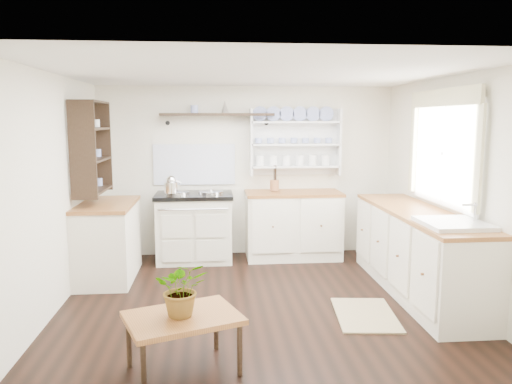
% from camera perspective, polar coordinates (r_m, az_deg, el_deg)
% --- Properties ---
extents(floor, '(4.00, 3.80, 0.01)m').
position_cam_1_polar(floor, '(5.27, 0.45, -12.32)').
color(floor, black).
rests_on(floor, ground).
extents(wall_back, '(4.00, 0.02, 2.30)m').
position_cam_1_polar(wall_back, '(6.86, -1.04, 2.39)').
color(wall_back, silver).
rests_on(wall_back, ground).
extents(wall_right, '(0.02, 3.80, 2.30)m').
position_cam_1_polar(wall_right, '(5.54, 21.52, 0.40)').
color(wall_right, silver).
rests_on(wall_right, ground).
extents(wall_left, '(0.02, 3.80, 2.30)m').
position_cam_1_polar(wall_left, '(5.19, -22.08, -0.12)').
color(wall_left, silver).
rests_on(wall_left, ground).
extents(ceiling, '(4.00, 3.80, 0.01)m').
position_cam_1_polar(ceiling, '(4.95, 0.48, 13.45)').
color(ceiling, white).
rests_on(ceiling, wall_back).
extents(window, '(0.08, 1.55, 1.22)m').
position_cam_1_polar(window, '(5.62, 20.60, 4.80)').
color(window, white).
rests_on(window, wall_right).
extents(aga_cooker, '(1.00, 0.70, 0.93)m').
position_cam_1_polar(aga_cooker, '(6.63, -7.04, -3.94)').
color(aga_cooker, beige).
rests_on(aga_cooker, floor).
extents(back_cabinets, '(1.27, 0.63, 0.90)m').
position_cam_1_polar(back_cabinets, '(6.74, 4.25, -3.67)').
color(back_cabinets, white).
rests_on(back_cabinets, floor).
extents(right_cabinets, '(0.62, 2.43, 0.90)m').
position_cam_1_polar(right_cabinets, '(5.64, 17.95, -6.45)').
color(right_cabinets, white).
rests_on(right_cabinets, floor).
extents(belfast_sink, '(0.55, 0.60, 0.45)m').
position_cam_1_polar(belfast_sink, '(4.90, 21.53, -4.73)').
color(belfast_sink, white).
rests_on(belfast_sink, right_cabinets).
extents(left_cabinets, '(0.62, 1.13, 0.90)m').
position_cam_1_polar(left_cabinets, '(6.10, -16.56, -5.27)').
color(left_cabinets, white).
rests_on(left_cabinets, floor).
extents(plate_rack, '(1.20, 0.22, 0.90)m').
position_cam_1_polar(plate_rack, '(6.87, 4.41, 5.77)').
color(plate_rack, white).
rests_on(plate_rack, wall_back).
extents(high_shelf, '(1.50, 0.29, 0.16)m').
position_cam_1_polar(high_shelf, '(6.69, -4.44, 8.72)').
color(high_shelf, black).
rests_on(high_shelf, wall_back).
extents(left_shelving, '(0.28, 0.80, 1.05)m').
position_cam_1_polar(left_shelving, '(5.98, -18.31, 4.95)').
color(left_shelving, black).
rests_on(left_shelving, wall_left).
extents(kettle, '(0.18, 0.18, 0.21)m').
position_cam_1_polar(kettle, '(6.44, -9.66, 0.87)').
color(kettle, silver).
rests_on(kettle, aga_cooker).
extents(utensil_crock, '(0.12, 0.12, 0.14)m').
position_cam_1_polar(utensil_crock, '(6.70, 2.12, 0.77)').
color(utensil_crock, '#9E623A').
rests_on(utensil_crock, back_cabinets).
extents(center_table, '(0.95, 0.82, 0.43)m').
position_cam_1_polar(center_table, '(3.81, -8.36, -14.42)').
color(center_table, brown).
rests_on(center_table, floor).
extents(potted_plant, '(0.39, 0.35, 0.41)m').
position_cam_1_polar(potted_plant, '(3.72, -8.44, -10.82)').
color(potted_plant, '#3F7233').
rests_on(potted_plant, center_table).
extents(floor_rug, '(0.64, 0.90, 0.02)m').
position_cam_1_polar(floor_rug, '(5.01, 12.37, -13.53)').
color(floor_rug, olive).
rests_on(floor_rug, floor).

